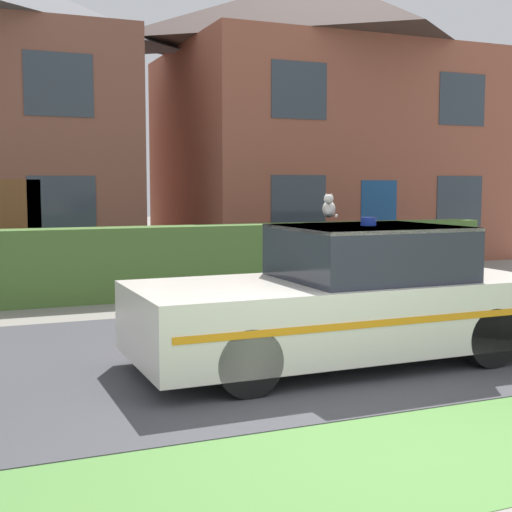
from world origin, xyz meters
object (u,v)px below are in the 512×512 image
(wheelie_bin, at_px, (409,258))
(cat, at_px, (329,208))
(police_car, at_px, (345,300))
(house_right, at_px, (321,115))

(wheelie_bin, bearing_deg, cat, -111.61)
(cat, bearing_deg, police_car, 93.73)
(house_right, bearing_deg, police_car, -116.53)
(police_car, distance_m, house_right, 13.05)
(house_right, height_order, wheelie_bin, house_right)
(cat, relative_size, wheelie_bin, 0.25)
(police_car, relative_size, house_right, 0.52)
(cat, bearing_deg, wheelie_bin, 167.65)
(cat, height_order, house_right, house_right)
(cat, relative_size, house_right, 0.03)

